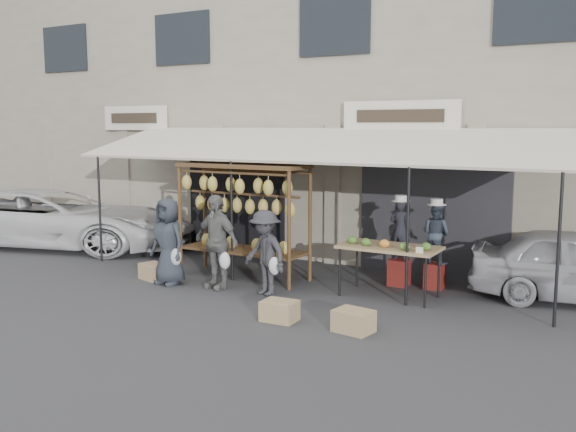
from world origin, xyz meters
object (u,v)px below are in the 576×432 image
object	(u,v)px
vendor_left	(400,230)
crate_far	(153,271)
customer_right	(265,253)
banana_rack	(242,199)
crate_near_a	(280,311)
customer_left	(168,241)
customer_mid	(216,242)
produce_table	(389,248)
vendor_right	(436,233)
van	(47,204)
crate_near_b	(354,321)

from	to	relation	value
vendor_left	crate_far	world-z (taller)	vendor_left
customer_right	crate_far	xyz separation A→B (m)	(-2.50, -0.11, -0.60)
banana_rack	crate_near_a	distance (m)	3.20
customer_left	customer_mid	world-z (taller)	customer_mid
banana_rack	vendor_left	distance (m)	3.06
banana_rack	customer_right	distance (m)	1.56
crate_far	crate_near_a	bearing A→B (deg)	-17.16
banana_rack	produce_table	xyz separation A→B (m)	(2.98, 0.10, -0.70)
customer_mid	customer_right	distance (m)	1.02
vendor_right	crate_near_a	xyz separation A→B (m)	(-1.45, -3.10, -0.87)
vendor_right	customer_mid	size ratio (longest dim) A/B	0.64
customer_mid	customer_right	size ratio (longest dim) A/B	1.15
vendor_left	crate_near_a	xyz separation A→B (m)	(-0.81, -3.01, -0.90)
vendor_right	customer_left	distance (m)	4.94
customer_left	crate_near_a	xyz separation A→B (m)	(2.99, -0.94, -0.66)
banana_rack	customer_left	world-z (taller)	banana_rack
vendor_left	van	world-z (taller)	van
produce_table	crate_far	world-z (taller)	produce_table
customer_right	customer_mid	bearing A→B (deg)	-158.84
vendor_left	customer_left	bearing A→B (deg)	32.99
crate_near_b	produce_table	bearing A→B (deg)	97.40
customer_left	customer_right	size ratio (longest dim) A/B	1.08
banana_rack	vendor_right	xyz separation A→B (m)	(3.50, 1.08, -0.54)
vendor_right	produce_table	bearing A→B (deg)	78.31
vendor_right	banana_rack	bearing A→B (deg)	33.22
vendor_right	customer_right	world-z (taller)	vendor_right
customer_left	crate_near_b	world-z (taller)	customer_left
produce_table	customer_right	bearing A→B (deg)	-154.53
produce_table	customer_right	size ratio (longest dim) A/B	1.13
customer_mid	customer_right	world-z (taller)	customer_mid
crate_near_b	customer_mid	bearing A→B (deg)	161.90
customer_right	crate_far	size ratio (longest dim) A/B	2.97
customer_left	van	distance (m)	5.30
vendor_left	produce_table	bearing A→B (deg)	102.57
produce_table	vendor_left	distance (m)	0.92
banana_rack	customer_right	bearing A→B (deg)	-38.49
customer_right	crate_near_b	size ratio (longest dim) A/B	2.81
banana_rack	produce_table	size ratio (longest dim) A/B	1.53
banana_rack	crate_far	world-z (taller)	banana_rack
crate_near_b	van	bearing A→B (deg)	165.89
vendor_right	customer_left	xyz separation A→B (m)	(-4.44, -2.16, -0.21)
crate_near_a	vendor_right	bearing A→B (deg)	64.94
vendor_right	crate_far	size ratio (longest dim) A/B	2.19
crate_far	crate_near_b	bearing A→B (deg)	-12.02
banana_rack	van	bearing A→B (deg)	176.30
crate_far	customer_left	bearing A→B (deg)	-15.20
produce_table	van	distance (m)	9.02
customer_left	crate_far	bearing A→B (deg)	173.34
banana_rack	crate_near_b	bearing A→B (deg)	-30.91
vendor_left	crate_near_a	world-z (taller)	vendor_left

